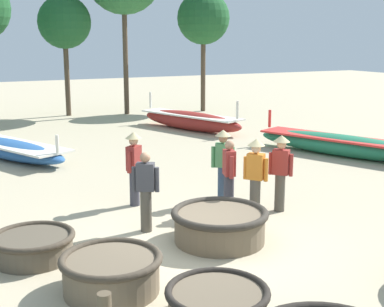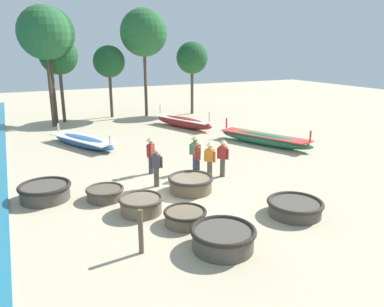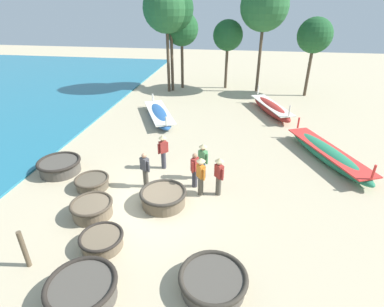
{
  "view_description": "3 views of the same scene",
  "coord_description": "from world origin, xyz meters",
  "px_view_note": "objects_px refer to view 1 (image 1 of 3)",
  "views": [
    {
      "loc": [
        -4.02,
        -8.11,
        3.68
      ],
      "look_at": [
        1.09,
        2.33,
        1.16
      ],
      "focal_mm": 50.0,
      "sensor_mm": 36.0,
      "label": 1
    },
    {
      "loc": [
        -5.51,
        -12.41,
        5.49
      ],
      "look_at": [
        1.48,
        1.86,
        0.96
      ],
      "focal_mm": 35.0,
      "sensor_mm": 36.0,
      "label": 2
    },
    {
      "loc": [
        3.07,
        -9.08,
        7.06
      ],
      "look_at": [
        1.17,
        3.03,
        0.73
      ],
      "focal_mm": 28.0,
      "sensor_mm": 36.0,
      "label": 3
    }
  ],
  "objects_px": {
    "tree_rightmost": "(64,23)",
    "tree_left_mid": "(203,19)",
    "long_boat_blue_hull": "(342,145)",
    "fisherman_with_hat": "(223,161)",
    "coracle_front_left": "(217,303)",
    "fisherman_standing_right": "(146,190)",
    "long_boat_red_hull": "(9,149)",
    "fisherman_hauling": "(229,174)",
    "coracle_tilted": "(220,224)",
    "fisherman_by_coracle": "(134,164)",
    "coracle_center": "(111,272)",
    "fisherman_standing_left": "(281,168)",
    "long_boat_green_hull": "(191,120)",
    "coracle_upturned": "(33,245)",
    "fisherman_crouching": "(256,173)"
  },
  "relations": [
    {
      "from": "fisherman_with_hat",
      "to": "tree_left_mid",
      "type": "xyz_separation_m",
      "value": [
        6.7,
        13.99,
        3.65
      ]
    },
    {
      "from": "long_boat_blue_hull",
      "to": "tree_rightmost",
      "type": "distance_m",
      "value": 14.59
    },
    {
      "from": "coracle_center",
      "to": "fisherman_with_hat",
      "type": "distance_m",
      "value": 4.89
    },
    {
      "from": "long_boat_red_hull",
      "to": "fisherman_hauling",
      "type": "height_order",
      "value": "fisherman_hauling"
    },
    {
      "from": "long_boat_red_hull",
      "to": "long_boat_blue_hull",
      "type": "distance_m",
      "value": 10.5
    },
    {
      "from": "coracle_center",
      "to": "coracle_tilted",
      "type": "bearing_deg",
      "value": 23.6
    },
    {
      "from": "long_boat_blue_hull",
      "to": "fisherman_hauling",
      "type": "distance_m",
      "value": 6.92
    },
    {
      "from": "long_boat_blue_hull",
      "to": "fisherman_with_hat",
      "type": "bearing_deg",
      "value": -156.07
    },
    {
      "from": "coracle_center",
      "to": "long_boat_blue_hull",
      "type": "relative_size",
      "value": 0.26
    },
    {
      "from": "long_boat_green_hull",
      "to": "long_boat_blue_hull",
      "type": "xyz_separation_m",
      "value": [
        2.2,
        -6.51,
        -0.04
      ]
    },
    {
      "from": "fisherman_with_hat",
      "to": "long_boat_red_hull",
      "type": "bearing_deg",
      "value": 118.57
    },
    {
      "from": "fisherman_hauling",
      "to": "fisherman_standing_left",
      "type": "bearing_deg",
      "value": -22.58
    },
    {
      "from": "coracle_tilted",
      "to": "coracle_upturned",
      "type": "bearing_deg",
      "value": 168.12
    },
    {
      "from": "fisherman_hauling",
      "to": "tree_rightmost",
      "type": "relative_size",
      "value": 0.28
    },
    {
      "from": "fisherman_standing_right",
      "to": "coracle_tilted",
      "type": "bearing_deg",
      "value": -46.95
    },
    {
      "from": "long_boat_blue_hull",
      "to": "tree_left_mid",
      "type": "distance_m",
      "value": 12.21
    },
    {
      "from": "fisherman_crouching",
      "to": "long_boat_red_hull",
      "type": "bearing_deg",
      "value": 115.15
    },
    {
      "from": "coracle_tilted",
      "to": "fisherman_by_coracle",
      "type": "distance_m",
      "value": 2.88
    },
    {
      "from": "fisherman_standing_left",
      "to": "coracle_upturned",
      "type": "bearing_deg",
      "value": -176.71
    },
    {
      "from": "tree_left_mid",
      "to": "fisherman_standing_right",
      "type": "bearing_deg",
      "value": -120.84
    },
    {
      "from": "coracle_tilted",
      "to": "long_boat_red_hull",
      "type": "height_order",
      "value": "long_boat_red_hull"
    },
    {
      "from": "long_boat_green_hull",
      "to": "long_boat_blue_hull",
      "type": "relative_size",
      "value": 0.89
    },
    {
      "from": "long_boat_red_hull",
      "to": "tree_rightmost",
      "type": "xyz_separation_m",
      "value": [
        3.88,
        8.51,
        4.07
      ]
    },
    {
      "from": "long_boat_red_hull",
      "to": "long_boat_green_hull",
      "type": "relative_size",
      "value": 1.02
    },
    {
      "from": "coracle_tilted",
      "to": "fisherman_by_coracle",
      "type": "relative_size",
      "value": 1.08
    },
    {
      "from": "long_boat_green_hull",
      "to": "fisherman_standing_left",
      "type": "bearing_deg",
      "value": -105.51
    },
    {
      "from": "coracle_center",
      "to": "long_boat_green_hull",
      "type": "relative_size",
      "value": 0.29
    },
    {
      "from": "fisherman_standing_left",
      "to": "fisherman_with_hat",
      "type": "relative_size",
      "value": 1.0
    },
    {
      "from": "long_boat_green_hull",
      "to": "tree_left_mid",
      "type": "bearing_deg",
      "value": 57.81
    },
    {
      "from": "fisherman_standing_left",
      "to": "tree_rightmost",
      "type": "relative_size",
      "value": 0.3
    },
    {
      "from": "fisherman_standing_right",
      "to": "long_boat_red_hull",
      "type": "bearing_deg",
      "value": 100.6
    },
    {
      "from": "coracle_upturned",
      "to": "fisherman_hauling",
      "type": "relative_size",
      "value": 0.91
    },
    {
      "from": "long_boat_red_hull",
      "to": "fisherman_with_hat",
      "type": "distance_m",
      "value": 7.88
    },
    {
      "from": "coracle_front_left",
      "to": "fisherman_standing_right",
      "type": "xyz_separation_m",
      "value": [
        0.38,
        3.57,
        0.58
      ]
    },
    {
      "from": "coracle_upturned",
      "to": "coracle_tilted",
      "type": "xyz_separation_m",
      "value": [
        3.23,
        -0.68,
        0.08
      ]
    },
    {
      "from": "coracle_center",
      "to": "coracle_tilted",
      "type": "relative_size",
      "value": 0.85
    },
    {
      "from": "coracle_front_left",
      "to": "long_boat_green_hull",
      "type": "relative_size",
      "value": 0.27
    },
    {
      "from": "tree_rightmost",
      "to": "coracle_front_left",
      "type": "bearing_deg",
      "value": -97.91
    },
    {
      "from": "coracle_center",
      "to": "fisherman_by_coracle",
      "type": "relative_size",
      "value": 0.92
    },
    {
      "from": "coracle_tilted",
      "to": "fisherman_standing_left",
      "type": "distance_m",
      "value": 2.34
    },
    {
      "from": "coracle_upturned",
      "to": "long_boat_blue_hull",
      "type": "relative_size",
      "value": 0.24
    },
    {
      "from": "fisherman_with_hat",
      "to": "fisherman_standing_right",
      "type": "bearing_deg",
      "value": -155.49
    },
    {
      "from": "coracle_front_left",
      "to": "fisherman_with_hat",
      "type": "relative_size",
      "value": 0.84
    },
    {
      "from": "tree_rightmost",
      "to": "tree_left_mid",
      "type": "height_order",
      "value": "tree_left_mid"
    },
    {
      "from": "fisherman_by_coracle",
      "to": "coracle_center",
      "type": "bearing_deg",
      "value": -114.79
    },
    {
      "from": "long_boat_blue_hull",
      "to": "tree_rightmost",
      "type": "bearing_deg",
      "value": 113.93
    },
    {
      "from": "long_boat_red_hull",
      "to": "fisherman_hauling",
      "type": "distance_m",
      "value": 8.4
    },
    {
      "from": "coracle_upturned",
      "to": "fisherman_standing_right",
      "type": "relative_size",
      "value": 0.91
    },
    {
      "from": "long_boat_green_hull",
      "to": "long_boat_red_hull",
      "type": "bearing_deg",
      "value": -163.46
    },
    {
      "from": "coracle_front_left",
      "to": "tree_left_mid",
      "type": "relative_size",
      "value": 0.24
    }
  ]
}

